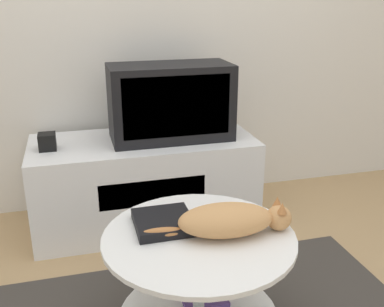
# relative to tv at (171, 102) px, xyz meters

# --- Properties ---
(tv_stand) EXTENTS (1.26, 0.56, 0.52)m
(tv_stand) POSITION_rel_tv_xyz_m (-0.16, 0.01, -0.47)
(tv_stand) COLOR white
(tv_stand) RESTS_ON ground_plane
(tv) EXTENTS (0.67, 0.33, 0.42)m
(tv) POSITION_rel_tv_xyz_m (0.00, 0.00, 0.00)
(tv) COLOR black
(tv) RESTS_ON tv_stand
(speaker) EXTENTS (0.09, 0.09, 0.09)m
(speaker) POSITION_rel_tv_xyz_m (-0.68, -0.03, -0.17)
(speaker) COLOR black
(speaker) RESTS_ON tv_stand
(coffee_table) EXTENTS (0.70, 0.70, 0.47)m
(coffee_table) POSITION_rel_tv_xyz_m (-0.13, -1.05, -0.41)
(coffee_table) COLOR #B2B2B7
(coffee_table) RESTS_ON rug
(dvd_box) EXTENTS (0.21, 0.22, 0.04)m
(dvd_box) POSITION_rel_tv_xyz_m (-0.24, -0.95, -0.22)
(dvd_box) COLOR black
(dvd_box) RESTS_ON coffee_table
(cat) EXTENTS (0.55, 0.21, 0.12)m
(cat) POSITION_rel_tv_xyz_m (-0.02, -1.06, -0.19)
(cat) COLOR tan
(cat) RESTS_ON coffee_table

